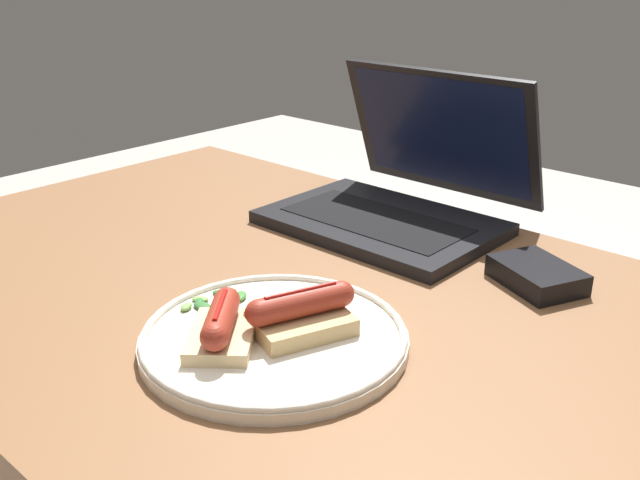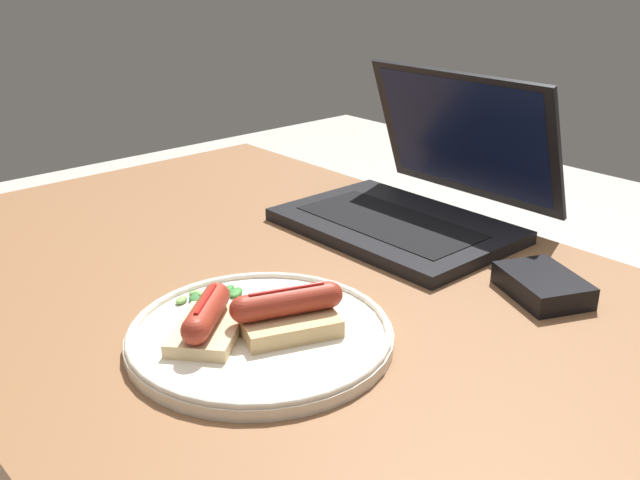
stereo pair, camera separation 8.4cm
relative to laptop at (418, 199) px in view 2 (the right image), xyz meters
name	(u,v)px [view 2 (the right image)]	position (x,y,z in m)	size (l,w,h in m)	color
desk	(269,329)	(0.00, -0.27, -0.11)	(1.11, 0.74, 0.71)	brown
laptop	(418,199)	(0.00, 0.00, 0.00)	(0.32, 0.30, 0.22)	black
plate	(260,334)	(0.12, -0.38, -0.03)	(0.28, 0.28, 0.02)	silver
sausage_toast_left	(207,320)	(0.09, -0.42, -0.01)	(0.11, 0.11, 0.04)	#D6B784
sausage_toast_middle	(287,312)	(0.13, -0.35, -0.01)	(0.10, 0.12, 0.05)	tan
salad_pile	(212,298)	(0.02, -0.37, -0.02)	(0.07, 0.08, 0.01)	#709E4C
external_drive	(543,285)	(0.25, -0.07, -0.03)	(0.13, 0.11, 0.03)	black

